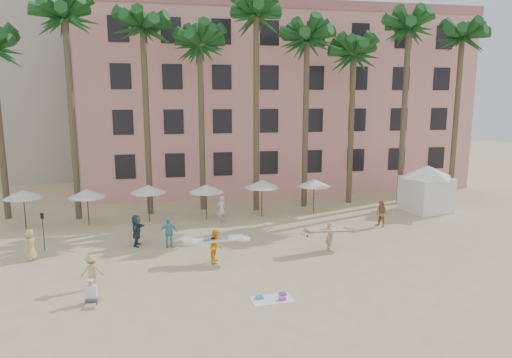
{
  "coord_description": "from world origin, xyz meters",
  "views": [
    {
      "loc": [
        -3.67,
        -19.13,
        8.65
      ],
      "look_at": [
        1.3,
        6.0,
        4.0
      ],
      "focal_mm": 32.0,
      "sensor_mm": 36.0,
      "label": 1
    }
  ],
  "objects_px": {
    "pink_hotel": "(273,103)",
    "carrier_yellow": "(330,234)",
    "carrier_white": "(216,245)",
    "cabana": "(427,184)"
  },
  "relations": [
    {
      "from": "carrier_yellow",
      "to": "carrier_white",
      "type": "bearing_deg",
      "value": -174.56
    },
    {
      "from": "pink_hotel",
      "to": "carrier_yellow",
      "type": "height_order",
      "value": "pink_hotel"
    },
    {
      "from": "cabana",
      "to": "pink_hotel",
      "type": "bearing_deg",
      "value": 121.36
    },
    {
      "from": "pink_hotel",
      "to": "carrier_white",
      "type": "bearing_deg",
      "value": -110.47
    },
    {
      "from": "pink_hotel",
      "to": "carrier_yellow",
      "type": "xyz_separation_m",
      "value": [
        -1.74,
        -21.53,
        -7.03
      ]
    },
    {
      "from": "pink_hotel",
      "to": "carrier_white",
      "type": "height_order",
      "value": "pink_hotel"
    },
    {
      "from": "pink_hotel",
      "to": "cabana",
      "type": "relative_size",
      "value": 6.72
    },
    {
      "from": "cabana",
      "to": "carrier_white",
      "type": "xyz_separation_m",
      "value": [
        -16.96,
        -7.9,
        -1.12
      ]
    },
    {
      "from": "cabana",
      "to": "carrier_yellow",
      "type": "height_order",
      "value": "cabana"
    },
    {
      "from": "cabana",
      "to": "carrier_white",
      "type": "relative_size",
      "value": 1.78
    }
  ]
}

